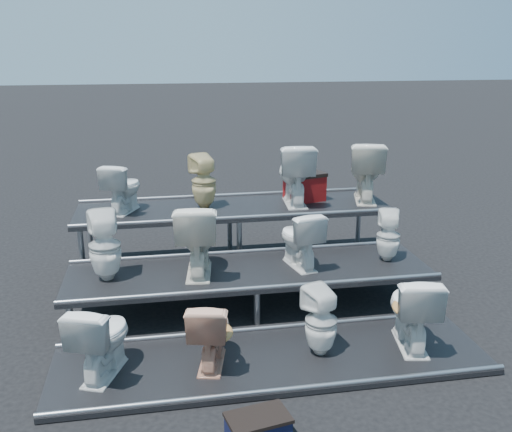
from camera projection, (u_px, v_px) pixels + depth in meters
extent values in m
plane|color=black|center=(250.00, 305.00, 6.78)|extent=(80.00, 80.00, 0.00)
cube|color=black|center=(272.00, 360.00, 5.55)|extent=(4.20, 1.20, 0.06)
cube|color=black|center=(250.00, 287.00, 6.72)|extent=(4.20, 1.20, 0.46)
cube|color=black|center=(234.00, 236.00, 7.88)|extent=(4.20, 1.20, 0.86)
imported|color=silver|center=(101.00, 338.00, 5.17)|extent=(0.63, 0.81, 0.73)
imported|color=tan|center=(210.00, 331.00, 5.34)|extent=(0.52, 0.73, 0.68)
imported|color=silver|center=(321.00, 321.00, 5.52)|extent=(0.41, 0.41, 0.70)
imported|color=silver|center=(412.00, 309.00, 5.66)|extent=(0.57, 0.84, 0.79)
imported|color=silver|center=(105.00, 246.00, 6.26)|extent=(0.41, 0.41, 0.78)
imported|color=silver|center=(197.00, 238.00, 6.43)|extent=(0.57, 0.88, 0.84)
imported|color=silver|center=(299.00, 239.00, 6.65)|extent=(0.51, 0.73, 0.68)
imported|color=silver|center=(388.00, 236.00, 6.84)|extent=(0.35, 0.36, 0.62)
imported|color=silver|center=(123.00, 188.00, 7.42)|extent=(0.60, 0.73, 0.65)
imported|color=#CDBC83|center=(204.00, 181.00, 7.58)|extent=(0.42, 0.43, 0.73)
imported|color=silver|center=(295.00, 174.00, 7.78)|extent=(0.54, 0.86, 0.84)
imported|color=silver|center=(366.00, 171.00, 7.95)|extent=(0.68, 0.92, 0.84)
cube|color=maroon|center=(305.00, 188.00, 8.03)|extent=(0.58, 0.51, 0.35)
cube|color=black|center=(258.00, 428.00, 4.48)|extent=(0.52, 0.37, 0.17)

